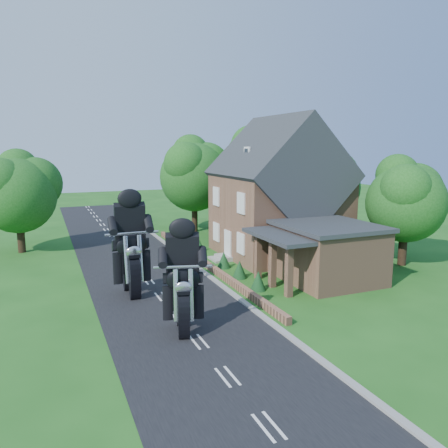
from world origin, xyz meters
name	(u,v)px	position (x,y,z in m)	size (l,w,h in m)	color
ground	(161,297)	(0.00, 0.00, 0.00)	(120.00, 120.00, 0.00)	#1B5217
road	(161,297)	(0.00, 0.00, 0.01)	(7.00, 80.00, 0.02)	black
kerb	(224,287)	(3.65, 0.00, 0.06)	(0.30, 80.00, 0.12)	gray
garden_wall	(204,263)	(4.30, 5.00, 0.20)	(0.30, 22.00, 0.40)	#9C6B4F
house	(278,197)	(10.49, 6.00, 4.34)	(9.54, 8.64, 10.24)	#9C6B4F
annex	(325,251)	(9.87, -0.80, 1.77)	(7.05, 5.94, 3.44)	#9C6B4F
tree_annex_side	(409,196)	(17.13, 0.10, 4.69)	(5.64, 5.20, 7.48)	black
tree_house_right	(327,180)	(16.65, 8.62, 5.19)	(6.51, 6.00, 8.40)	black
tree_behind_house	(260,165)	(14.18, 16.14, 6.23)	(7.81, 7.20, 10.08)	black
tree_behind_left	(198,171)	(8.16, 17.13, 5.73)	(6.94, 6.40, 9.16)	black
tree_far_road	(23,189)	(-6.86, 14.11, 4.84)	(6.08, 5.60, 7.84)	black
shrub_a	(258,281)	(5.30, -1.00, 0.55)	(0.90, 0.90, 1.10)	#113618
shrub_b	(240,269)	(5.30, 1.50, 0.55)	(0.90, 0.90, 1.10)	#113618
shrub_c	(224,260)	(5.30, 4.00, 0.55)	(0.90, 0.90, 1.10)	#113618
shrub_d	(199,245)	(5.30, 9.00, 0.55)	(0.90, 0.90, 1.10)	#113618
shrub_e	(189,238)	(5.30, 11.50, 0.55)	(0.90, 0.90, 1.10)	#113618
shrub_f	(180,233)	(5.30, 14.00, 0.55)	(0.90, 0.90, 1.10)	#113618
motorcycle_lead	(183,316)	(-0.28, -4.87, 0.75)	(0.41, 1.62, 1.51)	black
motorcycle_follow	(132,280)	(-1.37, 0.88, 0.87)	(0.47, 1.86, 1.73)	black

